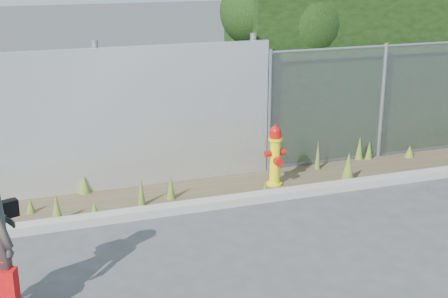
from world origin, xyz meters
TOP-DOWN VIEW (x-y plane):
  - ground at (0.00, 0.00)m, footprint 80.00×80.00m
  - curb at (0.00, 1.80)m, footprint 16.00×0.22m
  - weed_strip at (0.25, 2.41)m, footprint 16.00×1.29m
  - chainlink_fence at (4.25, 3.00)m, footprint 6.50×0.07m
  - hedge at (4.40, 4.05)m, footprint 7.67×2.04m
  - fire_hydrant at (0.86, 2.29)m, footprint 0.34×0.30m
  - black_shoulder_bag at (-3.10, 0.12)m, footprint 0.24×0.10m

SIDE VIEW (x-z plane):
  - ground at x=0.00m, z-range 0.00..0.00m
  - curb at x=0.00m, z-range 0.00..0.12m
  - weed_strip at x=0.25m, z-range -0.15..0.37m
  - fire_hydrant at x=0.86m, z-range -0.02..0.99m
  - chainlink_fence at x=4.25m, z-range 0.01..2.06m
  - black_shoulder_bag at x=-3.10m, z-range 0.95..1.12m
  - hedge at x=4.40m, z-range 0.19..3.74m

